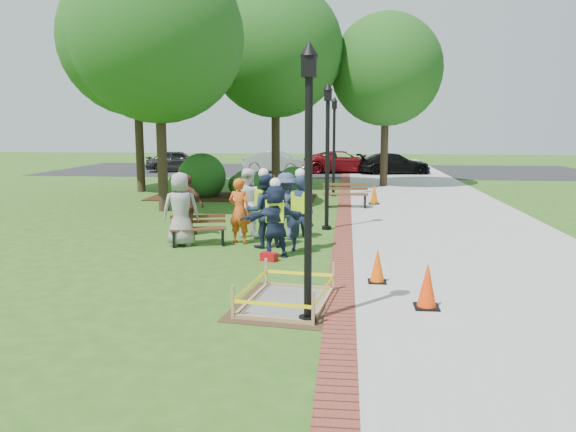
# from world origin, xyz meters

# --- Properties ---
(ground) EXTENTS (100.00, 100.00, 0.00)m
(ground) POSITION_xyz_m (0.00, 0.00, 0.00)
(ground) COLOR #285116
(ground) RESTS_ON ground
(sidewalk) EXTENTS (6.00, 60.00, 0.02)m
(sidewalk) POSITION_xyz_m (5.00, 10.00, 0.01)
(sidewalk) COLOR #9E9E99
(sidewalk) RESTS_ON ground
(brick_edging) EXTENTS (0.50, 60.00, 0.03)m
(brick_edging) POSITION_xyz_m (1.75, 10.00, 0.01)
(brick_edging) COLOR maroon
(brick_edging) RESTS_ON ground
(mulch_bed) EXTENTS (7.00, 3.00, 0.05)m
(mulch_bed) POSITION_xyz_m (-3.00, 12.00, 0.02)
(mulch_bed) COLOR #381E0F
(mulch_bed) RESTS_ON ground
(parking_lot) EXTENTS (36.00, 12.00, 0.01)m
(parking_lot) POSITION_xyz_m (0.00, 27.00, 0.00)
(parking_lot) COLOR black
(parking_lot) RESTS_ON ground
(wet_concrete_pad) EXTENTS (2.00, 2.51, 0.55)m
(wet_concrete_pad) POSITION_xyz_m (0.83, -2.12, 0.23)
(wet_concrete_pad) COLOR #47331E
(wet_concrete_pad) RESTS_ON ground
(bench_near) EXTENTS (1.49, 0.83, 0.77)m
(bench_near) POSITION_xyz_m (-1.94, 2.40, 0.24)
(bench_near) COLOR brown
(bench_near) RESTS_ON ground
(bench_far) EXTENTS (1.69, 0.60, 0.91)m
(bench_far) POSITION_xyz_m (1.78, 9.49, 0.29)
(bench_far) COLOR brown
(bench_far) RESTS_ON ground
(cone_front) EXTENTS (0.41, 0.41, 0.80)m
(cone_front) POSITION_xyz_m (3.19, -2.13, 0.39)
(cone_front) COLOR black
(cone_front) RESTS_ON ground
(cone_back) EXTENTS (0.35, 0.35, 0.70)m
(cone_back) POSITION_xyz_m (2.45, -0.65, 0.34)
(cone_back) COLOR black
(cone_back) RESTS_ON ground
(cone_far) EXTENTS (0.40, 0.40, 0.80)m
(cone_far) POSITION_xyz_m (2.89, 10.51, 0.38)
(cone_far) COLOR black
(cone_far) RESTS_ON ground
(toolbox) EXTENTS (0.42, 0.34, 0.19)m
(toolbox) POSITION_xyz_m (0.09, 0.94, 0.09)
(toolbox) COLOR #A30C10
(toolbox) RESTS_ON ground
(lamp_near) EXTENTS (0.28, 0.28, 4.26)m
(lamp_near) POSITION_xyz_m (1.25, -3.00, 2.48)
(lamp_near) COLOR black
(lamp_near) RESTS_ON ground
(lamp_mid) EXTENTS (0.28, 0.28, 4.26)m
(lamp_mid) POSITION_xyz_m (1.25, 5.00, 2.48)
(lamp_mid) COLOR black
(lamp_mid) RESTS_ON ground
(lamp_far) EXTENTS (0.28, 0.28, 4.26)m
(lamp_far) POSITION_xyz_m (1.25, 13.00, 2.48)
(lamp_far) COLOR black
(lamp_far) RESTS_ON ground
(tree_left) EXTENTS (5.96, 5.96, 9.05)m
(tree_left) POSITION_xyz_m (-4.72, 8.04, 6.06)
(tree_left) COLOR #3D2D1E
(tree_left) RESTS_ON ground
(tree_back) EXTENTS (6.39, 6.39, 9.79)m
(tree_back) POSITION_xyz_m (-1.64, 15.86, 6.58)
(tree_back) COLOR #3D2D1E
(tree_back) RESTS_ON ground
(tree_right) EXTENTS (5.50, 5.50, 8.50)m
(tree_right) POSITION_xyz_m (3.67, 17.30, 5.74)
(tree_right) COLOR #3D2D1E
(tree_right) RESTS_ON ground
(tree_far) EXTENTS (6.74, 6.74, 10.17)m
(tree_far) POSITION_xyz_m (-7.68, 13.72, 6.79)
(tree_far) COLOR #3D2D1E
(tree_far) RESTS_ON ground
(shrub_a) EXTENTS (1.20, 1.20, 1.20)m
(shrub_a) POSITION_xyz_m (-5.05, 11.35, 0.00)
(shrub_a) COLOR #224B15
(shrub_a) RESTS_ON ground
(shrub_b) EXTENTS (2.04, 2.04, 2.04)m
(shrub_b) POSITION_xyz_m (-4.35, 12.06, 0.00)
(shrub_b) COLOR #224B15
(shrub_b) RESTS_ON ground
(shrub_c) EXTENTS (1.35, 1.35, 1.35)m
(shrub_c) POSITION_xyz_m (-2.29, 11.61, 0.00)
(shrub_c) COLOR #224B15
(shrub_c) RESTS_ON ground
(shrub_d) EXTENTS (1.44, 1.44, 1.44)m
(shrub_d) POSITION_xyz_m (-0.40, 12.33, 0.00)
(shrub_d) COLOR #224B15
(shrub_d) RESTS_ON ground
(shrub_e) EXTENTS (0.96, 0.96, 0.96)m
(shrub_e) POSITION_xyz_m (-3.01, 13.37, 0.00)
(shrub_e) COLOR #224B15
(shrub_e) RESTS_ON ground
(casual_person_a) EXTENTS (0.69, 0.54, 1.89)m
(casual_person_a) POSITION_xyz_m (-2.36, 2.32, 0.94)
(casual_person_a) COLOR gray
(casual_person_a) RESTS_ON ground
(casual_person_b) EXTENTS (0.63, 0.51, 1.71)m
(casual_person_b) POSITION_xyz_m (-0.93, 2.78, 0.85)
(casual_person_b) COLOR #CC4D18
(casual_person_b) RESTS_ON ground
(casual_person_c) EXTENTS (0.69, 0.53, 1.89)m
(casual_person_c) POSITION_xyz_m (-0.89, 3.66, 0.94)
(casual_person_c) COLOR white
(casual_person_c) RESTS_ON ground
(casual_person_d) EXTENTS (0.62, 0.50, 1.69)m
(casual_person_d) POSITION_xyz_m (-2.57, 3.75, 0.84)
(casual_person_d) COLOR brown
(casual_person_d) RESTS_ON ground
(casual_person_e) EXTENTS (0.59, 0.38, 1.80)m
(casual_person_e) POSITION_xyz_m (0.21, 3.44, 0.90)
(casual_person_e) COLOR #363E5E
(casual_person_e) RESTS_ON ground
(hivis_worker_a) EXTENTS (0.65, 0.55, 1.86)m
(hivis_worker_a) POSITION_xyz_m (0.19, 1.32, 0.92)
(hivis_worker_a) COLOR #151638
(hivis_worker_a) RESTS_ON ground
(hivis_worker_b) EXTENTS (0.66, 0.50, 2.02)m
(hivis_worker_b) POSITION_xyz_m (0.70, 2.08, 1.00)
(hivis_worker_b) COLOR #191F43
(hivis_worker_b) RESTS_ON ground
(hivis_worker_c) EXTENTS (0.69, 0.56, 2.00)m
(hivis_worker_c) POSITION_xyz_m (-0.24, 2.38, 0.99)
(hivis_worker_c) COLOR #161B3B
(hivis_worker_c) RESTS_ON ground
(parked_car_a) EXTENTS (3.23, 5.17, 1.57)m
(parked_car_a) POSITION_xyz_m (-9.32, 24.93, 0.00)
(parked_car_a) COLOR #2B2B2D
(parked_car_a) RESTS_ON ground
(parked_car_b) EXTENTS (3.06, 4.99, 1.51)m
(parked_car_b) POSITION_xyz_m (-2.70, 24.67, 0.00)
(parked_car_b) COLOR #A6A5AA
(parked_car_b) RESTS_ON ground
(parked_car_c) EXTENTS (2.56, 4.93, 1.54)m
(parked_car_c) POSITION_xyz_m (1.56, 25.27, 0.00)
(parked_car_c) COLOR maroon
(parked_car_c) RESTS_ON ground
(parked_car_d) EXTENTS (2.68, 4.68, 1.44)m
(parked_car_d) POSITION_xyz_m (4.77, 24.56, 0.00)
(parked_car_d) COLOR black
(parked_car_d) RESTS_ON ground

